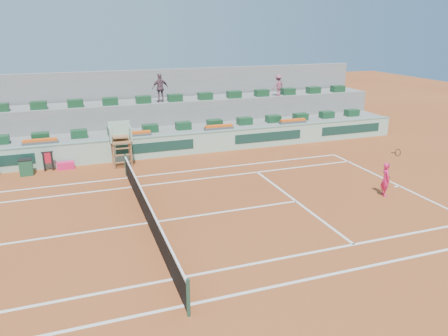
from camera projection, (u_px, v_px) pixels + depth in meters
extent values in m
plane|color=#93421C|center=(148.00, 223.00, 16.70)|extent=(90.00, 90.00, 0.00)
cube|color=gray|center=(115.00, 141.00, 26.07)|extent=(36.00, 4.00, 1.20)
cube|color=gray|center=(111.00, 124.00, 27.28)|extent=(36.00, 2.40, 2.60)
cube|color=gray|center=(107.00, 105.00, 28.43)|extent=(36.00, 0.40, 4.40)
cube|color=#F41F64|center=(66.00, 166.00, 22.87)|extent=(0.87, 0.39, 0.39)
imported|color=#684552|center=(160.00, 88.00, 27.02)|extent=(1.09, 0.61, 1.76)
imported|color=#994C61|center=(278.00, 85.00, 29.45)|extent=(1.05, 0.81, 1.43)
cube|color=white|center=(400.00, 186.00, 20.50)|extent=(0.12, 10.97, 0.01)
cube|color=white|center=(184.00, 306.00, 11.79)|extent=(23.77, 0.12, 0.01)
cube|color=white|center=(128.00, 178.00, 21.60)|extent=(23.77, 0.12, 0.01)
cube|color=white|center=(173.00, 279.00, 13.02)|extent=(23.77, 0.12, 0.01)
cube|color=white|center=(132.00, 187.00, 20.37)|extent=(23.77, 0.12, 0.01)
cube|color=white|center=(296.00, 201.00, 18.75)|extent=(0.12, 8.23, 0.01)
cube|color=white|center=(148.00, 223.00, 16.70)|extent=(12.80, 0.12, 0.01)
cube|color=white|center=(397.00, 186.00, 20.45)|extent=(0.30, 0.12, 0.01)
cube|color=black|center=(147.00, 212.00, 16.55)|extent=(0.03, 11.87, 0.92)
cube|color=white|center=(146.00, 200.00, 16.40)|extent=(0.06, 11.87, 0.07)
cylinder|color=#1E4635|center=(188.00, 298.00, 11.22)|extent=(0.10, 0.10, 1.10)
cylinder|color=#1E4635|center=(126.00, 165.00, 21.83)|extent=(0.10, 0.10, 1.10)
cube|color=#A4CEB5|center=(119.00, 150.00, 24.11)|extent=(36.00, 0.30, 1.20)
cube|color=gray|center=(119.00, 139.00, 23.91)|extent=(36.00, 0.34, 0.06)
cube|color=#14382F|center=(156.00, 147.00, 24.59)|extent=(4.40, 0.02, 0.56)
cube|color=#14382F|center=(268.00, 137.00, 26.83)|extent=(4.40, 0.02, 0.56)
cube|color=#14382F|center=(351.00, 129.00, 28.75)|extent=(4.40, 0.02, 0.56)
cube|color=brown|center=(114.00, 157.00, 22.64)|extent=(0.08, 0.08, 1.35)
cube|color=brown|center=(131.00, 155.00, 22.93)|extent=(0.08, 0.08, 1.35)
cube|color=brown|center=(112.00, 154.00, 23.27)|extent=(0.08, 0.08, 1.35)
cube|color=brown|center=(129.00, 152.00, 23.56)|extent=(0.08, 0.08, 1.35)
cube|color=brown|center=(121.00, 141.00, 22.87)|extent=(1.10, 0.90, 0.08)
cube|color=#A4CEB5|center=(119.00, 130.00, 23.05)|extent=(1.10, 0.08, 1.00)
cube|color=#A4CEB5|center=(110.00, 136.00, 22.60)|extent=(0.06, 0.90, 0.80)
cube|color=#A4CEB5|center=(130.00, 134.00, 22.93)|extent=(0.06, 0.90, 0.80)
cube|color=brown|center=(120.00, 137.00, 22.89)|extent=(0.80, 0.60, 0.08)
cube|color=brown|center=(123.00, 162.00, 22.89)|extent=(0.90, 0.08, 0.06)
cube|color=brown|center=(123.00, 155.00, 22.76)|extent=(0.90, 0.08, 0.06)
cube|color=brown|center=(122.00, 148.00, 22.65)|extent=(0.90, 0.08, 0.06)
cube|color=#174525|center=(0.00, 140.00, 23.09)|extent=(0.90, 0.60, 0.44)
cube|color=#174525|center=(41.00, 137.00, 23.73)|extent=(0.90, 0.60, 0.44)
cube|color=#174525|center=(79.00, 134.00, 24.37)|extent=(0.90, 0.60, 0.44)
cube|color=#174525|center=(116.00, 131.00, 25.01)|extent=(0.90, 0.60, 0.44)
cube|color=#174525|center=(150.00, 128.00, 25.65)|extent=(0.90, 0.60, 0.44)
cube|color=#174525|center=(183.00, 126.00, 26.29)|extent=(0.90, 0.60, 0.44)
cube|color=#174525|center=(215.00, 123.00, 26.93)|extent=(0.90, 0.60, 0.44)
cube|color=#174525|center=(245.00, 121.00, 27.57)|extent=(0.90, 0.60, 0.44)
cube|color=#174525|center=(273.00, 119.00, 28.21)|extent=(0.90, 0.60, 0.44)
cube|color=#174525|center=(301.00, 117.00, 28.85)|extent=(0.90, 0.60, 0.44)
cube|color=#174525|center=(327.00, 115.00, 29.50)|extent=(0.90, 0.60, 0.44)
cube|color=#174525|center=(352.00, 113.00, 30.14)|extent=(0.90, 0.60, 0.44)
cube|color=#174525|center=(0.00, 107.00, 24.35)|extent=(0.90, 0.60, 0.44)
cube|color=#174525|center=(39.00, 105.00, 24.99)|extent=(0.90, 0.60, 0.44)
cube|color=#174525|center=(75.00, 103.00, 25.63)|extent=(0.90, 0.60, 0.44)
cube|color=#174525|center=(110.00, 101.00, 26.27)|extent=(0.90, 0.60, 0.44)
cube|color=#174525|center=(143.00, 99.00, 26.91)|extent=(0.90, 0.60, 0.44)
cube|color=#174525|center=(175.00, 98.00, 27.55)|extent=(0.90, 0.60, 0.44)
cube|color=#174525|center=(205.00, 96.00, 28.19)|extent=(0.90, 0.60, 0.44)
cube|color=#174525|center=(234.00, 94.00, 28.83)|extent=(0.90, 0.60, 0.44)
cube|color=#174525|center=(262.00, 93.00, 29.47)|extent=(0.90, 0.60, 0.44)
cube|color=#174525|center=(288.00, 91.00, 30.11)|extent=(0.90, 0.60, 0.44)
cube|color=#174525|center=(313.00, 90.00, 30.75)|extent=(0.90, 0.60, 0.44)
cube|color=#174525|center=(338.00, 89.00, 31.39)|extent=(0.90, 0.60, 0.44)
cube|color=#535353|center=(40.00, 143.00, 23.06)|extent=(1.80, 0.36, 0.16)
cube|color=#F75914|center=(40.00, 140.00, 23.01)|extent=(1.70, 0.32, 0.12)
cube|color=#535353|center=(135.00, 135.00, 24.66)|extent=(1.80, 0.36, 0.16)
cube|color=#F75914|center=(135.00, 133.00, 24.62)|extent=(1.70, 0.32, 0.12)
cube|color=#535353|center=(219.00, 128.00, 26.26)|extent=(1.80, 0.36, 0.16)
cube|color=#F75914|center=(219.00, 126.00, 26.22)|extent=(1.70, 0.32, 0.12)
cube|color=#535353|center=(293.00, 122.00, 27.86)|extent=(1.80, 0.36, 0.16)
cube|color=#F75914|center=(293.00, 120.00, 27.82)|extent=(1.70, 0.32, 0.12)
cube|color=#194C2F|center=(26.00, 167.00, 21.91)|extent=(0.62, 0.53, 0.80)
cube|color=black|center=(25.00, 159.00, 21.78)|extent=(0.65, 0.56, 0.04)
cube|color=black|center=(44.00, 162.00, 22.44)|extent=(0.10, 0.10, 1.00)
cube|color=black|center=(52.00, 161.00, 22.57)|extent=(0.10, 0.10, 1.00)
cube|color=black|center=(47.00, 152.00, 22.35)|extent=(0.58, 0.08, 0.06)
cube|color=red|center=(48.00, 158.00, 22.42)|extent=(0.43, 0.04, 0.56)
imported|color=#F41F64|center=(386.00, 179.00, 19.18)|extent=(0.51, 0.63, 1.51)
cylinder|color=black|center=(394.00, 153.00, 18.51)|extent=(0.03, 0.35, 0.09)
torus|color=black|center=(398.00, 153.00, 18.29)|extent=(0.31, 0.08, 0.31)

